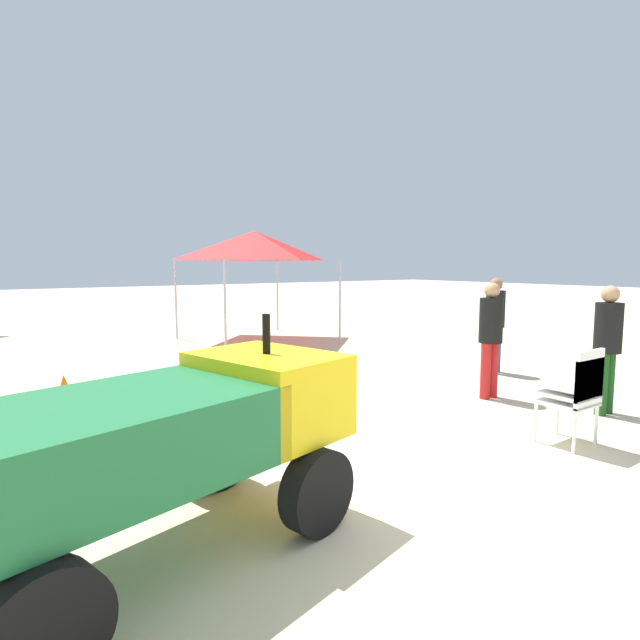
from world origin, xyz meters
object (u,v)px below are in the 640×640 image
Objects in this scene: stacked_plastic_chairs at (577,389)px; lifeguard_near_left at (608,341)px; utility_cart at (176,434)px; traffic_cone_near at (65,398)px; popup_canopy at (255,246)px; lifeguard_near_right at (491,333)px; surfboard_pile at (280,390)px; lifeguard_near_center at (495,319)px.

lifeguard_near_left is at bearing 15.77° from stacked_plastic_chairs.
utility_cart is 3.51m from traffic_cone_near.
popup_canopy is 6.88m from traffic_cone_near.
lifeguard_near_right reaches higher than stacked_plastic_chairs.
stacked_plastic_chairs is 3.63m from surfboard_pile.
surfboard_pile is 1.55× the size of lifeguard_near_right.
lifeguard_near_center is at bearing 19.66° from utility_cart.
lifeguard_near_right reaches higher than traffic_cone_near.
utility_cart is 1.70× the size of lifeguard_near_center.
lifeguard_near_right reaches higher than lifeguard_near_left.
traffic_cone_near is at bearing 92.49° from utility_cart.
lifeguard_near_center is at bearing -73.70° from popup_canopy.
lifeguard_near_center is 1.79m from lifeguard_near_right.
popup_canopy is (-0.70, 7.95, 1.38)m from lifeguard_near_left.
popup_canopy is at bearing 95.01° from lifeguard_near_left.
surfboard_pile is 2.65m from traffic_cone_near.
surfboard_pile is 6.01m from popup_canopy.
utility_cart is 1.10× the size of surfboard_pile.
popup_canopy reaches higher than stacked_plastic_chairs.
utility_cart is at bearing 179.43° from lifeguard_near_left.
utility_cart is 4.04m from stacked_plastic_chairs.
traffic_cone_near is at bearing 156.29° from lifeguard_near_right.
popup_canopy reaches higher than lifeguard_near_left.
surfboard_pile is at bearing 136.90° from lifeguard_near_left.
lifeguard_near_center reaches higher than utility_cart.
lifeguard_near_left is at bearing -112.10° from lifeguard_near_center.
utility_cart is at bearing -130.89° from surfboard_pile.
lifeguard_near_left is 0.99× the size of lifeguard_near_center.
lifeguard_near_left is at bearing -0.57° from utility_cart.
stacked_plastic_chairs is 0.41× the size of surfboard_pile.
popup_canopy is at bearing 42.15° from traffic_cone_near.
surfboard_pile is at bearing 116.49° from stacked_plastic_chairs.
utility_cart is 0.93× the size of popup_canopy.
lifeguard_near_left is 2.85× the size of traffic_cone_near.
lifeguard_near_right is (0.88, 1.71, 0.32)m from stacked_plastic_chairs.
popup_canopy is at bearing 106.30° from lifeguard_near_center.
utility_cart reaches higher than traffic_cone_near.
traffic_cone_near is (-0.15, 3.48, -0.50)m from utility_cart.
lifeguard_near_left reaches higher than utility_cart.
surfboard_pile is 1.56× the size of lifeguard_near_left.
popup_canopy reaches higher than surfboard_pile.
surfboard_pile is 4.21m from lifeguard_near_left.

